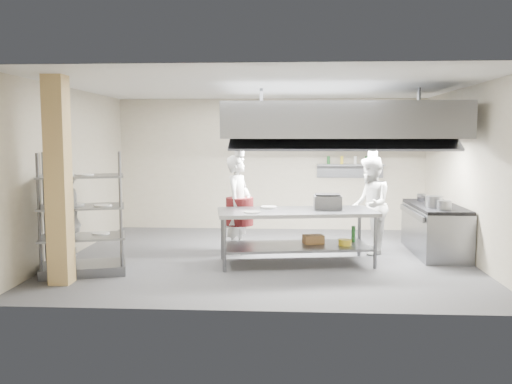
# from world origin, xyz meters

# --- Properties ---
(floor) EXTENTS (7.00, 7.00, 0.00)m
(floor) POSITION_xyz_m (0.00, 0.00, 0.00)
(floor) COLOR #353537
(floor) RESTS_ON ground
(ceiling) EXTENTS (7.00, 7.00, 0.00)m
(ceiling) POSITION_xyz_m (0.00, 0.00, 3.00)
(ceiling) COLOR silver
(ceiling) RESTS_ON wall_back
(wall_back) EXTENTS (7.00, 0.00, 7.00)m
(wall_back) POSITION_xyz_m (0.00, 3.00, 1.50)
(wall_back) COLOR tan
(wall_back) RESTS_ON ground
(wall_left) EXTENTS (0.00, 6.00, 6.00)m
(wall_left) POSITION_xyz_m (-3.50, 0.00, 1.50)
(wall_left) COLOR tan
(wall_left) RESTS_ON ground
(wall_right) EXTENTS (0.00, 6.00, 6.00)m
(wall_right) POSITION_xyz_m (3.50, 0.00, 1.50)
(wall_right) COLOR tan
(wall_right) RESTS_ON ground
(column) EXTENTS (0.30, 0.30, 3.00)m
(column) POSITION_xyz_m (-2.90, -1.90, 1.50)
(column) COLOR tan
(column) RESTS_ON floor
(exhaust_hood) EXTENTS (4.00, 2.50, 0.60)m
(exhaust_hood) POSITION_xyz_m (1.30, 0.40, 2.40)
(exhaust_hood) COLOR gray
(exhaust_hood) RESTS_ON ceiling
(hood_strip_a) EXTENTS (1.60, 0.12, 0.04)m
(hood_strip_a) POSITION_xyz_m (0.40, 0.40, 2.08)
(hood_strip_a) COLOR white
(hood_strip_a) RESTS_ON exhaust_hood
(hood_strip_b) EXTENTS (1.60, 0.12, 0.04)m
(hood_strip_b) POSITION_xyz_m (2.20, 0.40, 2.08)
(hood_strip_b) COLOR white
(hood_strip_b) RESTS_ON exhaust_hood
(wall_shelf) EXTENTS (1.50, 0.28, 0.04)m
(wall_shelf) POSITION_xyz_m (1.80, 2.84, 1.50)
(wall_shelf) COLOR gray
(wall_shelf) RESTS_ON wall_back
(island) EXTENTS (2.74, 1.47, 0.91)m
(island) POSITION_xyz_m (0.53, -0.45, 0.46)
(island) COLOR gray
(island) RESTS_ON floor
(island_worktop) EXTENTS (2.74, 1.47, 0.06)m
(island_worktop) POSITION_xyz_m (0.53, -0.45, 0.88)
(island_worktop) COLOR gray
(island_worktop) RESTS_ON island
(island_undershelf) EXTENTS (2.52, 1.33, 0.04)m
(island_undershelf) POSITION_xyz_m (0.53, -0.45, 0.30)
(island_undershelf) COLOR slate
(island_undershelf) RESTS_ON island
(pass_rack) EXTENTS (1.43, 1.08, 1.90)m
(pass_rack) POSITION_xyz_m (-2.80, -1.31, 0.95)
(pass_rack) COLOR slate
(pass_rack) RESTS_ON floor
(cooking_range) EXTENTS (0.80, 2.00, 0.84)m
(cooking_range) POSITION_xyz_m (3.08, 0.50, 0.42)
(cooking_range) COLOR gray
(cooking_range) RESTS_ON floor
(range_top) EXTENTS (0.78, 1.96, 0.06)m
(range_top) POSITION_xyz_m (3.08, 0.50, 0.87)
(range_top) COLOR black
(range_top) RESTS_ON cooking_range
(chef_head) EXTENTS (0.61, 0.75, 1.80)m
(chef_head) POSITION_xyz_m (-0.51, 0.32, 0.90)
(chef_head) COLOR silver
(chef_head) RESTS_ON floor
(chef_line) EXTENTS (0.73, 0.91, 1.78)m
(chef_line) POSITION_xyz_m (1.88, 0.43, 0.89)
(chef_line) COLOR white
(chef_line) RESTS_ON floor
(chef_plating) EXTENTS (0.71, 1.06, 1.67)m
(chef_plating) POSITION_xyz_m (-3.00, -1.39, 0.83)
(chef_plating) COLOR silver
(chef_plating) RESTS_ON floor
(griddle) EXTENTS (0.47, 0.37, 0.23)m
(griddle) POSITION_xyz_m (1.06, -0.23, 1.02)
(griddle) COLOR gray
(griddle) RESTS_ON island_worktop
(wicker_basket) EXTENTS (0.38, 0.30, 0.15)m
(wicker_basket) POSITION_xyz_m (0.83, -0.31, 0.39)
(wicker_basket) COLOR olive
(wicker_basket) RESTS_ON island_undershelf
(stockpot) EXTENTS (0.29, 0.29, 0.20)m
(stockpot) POSITION_xyz_m (2.94, 0.11, 1.00)
(stockpot) COLOR gray
(stockpot) RESTS_ON range_top
(plate_stack) EXTENTS (0.28, 0.28, 0.05)m
(plate_stack) POSITION_xyz_m (-2.80, -1.31, 0.61)
(plate_stack) COLOR white
(plate_stack) RESTS_ON pass_rack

